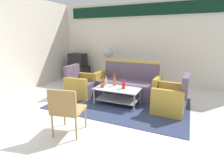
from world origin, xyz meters
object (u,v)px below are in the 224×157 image
couch (127,85)px  coffee_table (117,94)px  armchair_right (171,99)px  wicker_chair (66,108)px  bottle_red (124,85)px  bottle_clear (106,82)px  armchair_left (81,86)px  bottle_brown (103,82)px  bottle_orange (114,81)px  tv_stand (78,73)px  television (78,60)px  pedestal_fan (109,54)px  cup (102,86)px

couch → coffee_table: (-0.01, -0.72, -0.04)m
armchair_right → wicker_chair: size_ratio=1.01×
couch → wicker_chair: 2.37m
armchair_right → bottle_red: bearing=96.3°
coffee_table → bottle_clear: size_ratio=4.94×
bottle_red → armchair_left: bearing=173.9°
armchair_right → bottle_brown: bearing=95.7°
bottle_orange → tv_stand: bearing=144.3°
bottle_orange → television: size_ratio=0.52×
armchair_left → bottle_brown: 0.81m
coffee_table → bottle_red: size_ratio=4.47×
armchair_left → tv_stand: bearing=-145.5°
bottle_brown → pedestal_fan: (-0.67, 1.78, 0.49)m
bottle_brown → tv_stand: bottle_brown is taller
armchair_right → cup: 1.63m
couch → coffee_table: 0.72m
cup → bottle_brown: bearing=107.5°
armchair_right → cup: armchair_right is taller
armchair_right → pedestal_fan: 2.98m
bottle_orange → wicker_chair: bearing=-93.2°
bottle_clear → wicker_chair: (0.13, -1.79, 0.00)m
bottle_clear → television: 2.53m
couch → armchair_left: 1.30m
armchair_right → bottle_brown: 1.67m
coffee_table → tv_stand: bearing=143.2°
coffee_table → bottle_clear: bottle_clear is taller
armchair_left → bottle_red: (1.31, -0.14, 0.22)m
television → couch: bearing=156.9°
armchair_left → tv_stand: size_ratio=1.06×
cup → wicker_chair: wicker_chair is taller
armchair_left → bottle_brown: bearing=76.9°
couch → bottle_red: size_ratio=7.44×
bottle_red → bottle_orange: bottle_orange is taller
bottle_clear → bottle_orange: bearing=3.3°
armchair_left → cup: armchair_left is taller
bottle_clear → bottle_red: bottle_red is taller
bottle_brown → television: (-1.94, 1.73, 0.24)m
cup → tv_stand: (-1.97, 1.84, -0.20)m
bottle_brown → television: 2.61m
couch → wicker_chair: couch is taller
wicker_chair → bottle_red: bearing=64.7°
cup → wicker_chair: size_ratio=0.12×
armchair_right → bottle_orange: armchair_right is taller
armchair_left → tv_stand: (-1.17, 1.58, -0.03)m
armchair_left → armchair_right: same height
couch → coffee_table: couch is taller
armchair_left → wicker_chair: (0.91, -1.79, 0.21)m
cup → television: bearing=137.0°
coffee_table → television: (-2.33, 1.75, 0.49)m
bottle_orange → television: television is taller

